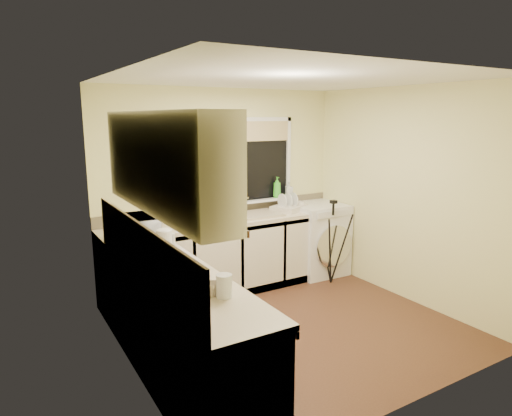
% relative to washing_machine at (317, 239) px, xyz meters
% --- Properties ---
extents(floor, '(3.20, 3.20, 0.00)m').
position_rel_washing_machine_xyz_m(floor, '(-1.26, -1.15, -0.48)').
color(floor, '#543021').
rests_on(floor, ground).
extents(ceiling, '(3.20, 3.20, 0.00)m').
position_rel_washing_machine_xyz_m(ceiling, '(-1.26, -1.15, 1.97)').
color(ceiling, white).
rests_on(ceiling, ground).
extents(wall_back, '(3.20, 0.00, 3.20)m').
position_rel_washing_machine_xyz_m(wall_back, '(-1.26, 0.35, 0.75)').
color(wall_back, '#EEE99E').
rests_on(wall_back, ground).
extents(wall_front, '(3.20, 0.00, 3.20)m').
position_rel_washing_machine_xyz_m(wall_front, '(-1.26, -2.65, 0.75)').
color(wall_front, '#EEE99E').
rests_on(wall_front, ground).
extents(wall_left, '(0.00, 3.00, 3.00)m').
position_rel_washing_machine_xyz_m(wall_left, '(-2.86, -1.15, 0.75)').
color(wall_left, '#EEE99E').
rests_on(wall_left, ground).
extents(wall_right, '(0.00, 3.00, 3.00)m').
position_rel_washing_machine_xyz_m(wall_right, '(0.34, -1.15, 0.75)').
color(wall_right, '#EEE99E').
rests_on(wall_right, ground).
extents(base_cabinet_back, '(2.55, 0.60, 0.86)m').
position_rel_washing_machine_xyz_m(base_cabinet_back, '(-1.58, 0.05, -0.05)').
color(base_cabinet_back, silver).
rests_on(base_cabinet_back, floor).
extents(base_cabinet_left, '(0.54, 2.40, 0.86)m').
position_rel_washing_machine_xyz_m(base_cabinet_left, '(-2.56, -1.45, -0.05)').
color(base_cabinet_left, silver).
rests_on(base_cabinet_left, floor).
extents(worktop_back, '(3.20, 0.60, 0.04)m').
position_rel_washing_machine_xyz_m(worktop_back, '(-1.26, 0.05, 0.40)').
color(worktop_back, beige).
rests_on(worktop_back, base_cabinet_back).
extents(worktop_left, '(0.60, 2.40, 0.04)m').
position_rel_washing_machine_xyz_m(worktop_left, '(-2.56, -1.45, 0.40)').
color(worktop_left, beige).
rests_on(worktop_left, base_cabinet_left).
extents(upper_cabinet, '(0.28, 1.90, 0.70)m').
position_rel_washing_machine_xyz_m(upper_cabinet, '(-2.70, -1.60, 1.32)').
color(upper_cabinet, silver).
rests_on(upper_cabinet, wall_left).
extents(splashback_left, '(0.02, 2.40, 0.45)m').
position_rel_washing_machine_xyz_m(splashback_left, '(-2.84, -1.45, 0.65)').
color(splashback_left, beige).
rests_on(splashback_left, wall_left).
extents(splashback_back, '(3.20, 0.02, 0.14)m').
position_rel_washing_machine_xyz_m(splashback_back, '(-1.26, 0.33, 0.49)').
color(splashback_back, beige).
rests_on(splashback_back, wall_back).
extents(window_glass, '(1.50, 0.02, 1.00)m').
position_rel_washing_machine_xyz_m(window_glass, '(-1.06, 0.33, 1.07)').
color(window_glass, black).
rests_on(window_glass, wall_back).
extents(window_blind, '(1.50, 0.02, 0.25)m').
position_rel_washing_machine_xyz_m(window_blind, '(-1.06, 0.31, 1.45)').
color(window_blind, tan).
rests_on(window_blind, wall_back).
extents(windowsill, '(1.60, 0.14, 0.03)m').
position_rel_washing_machine_xyz_m(windowsill, '(-1.06, 0.28, 0.56)').
color(windowsill, white).
rests_on(windowsill, wall_back).
extents(sink, '(0.82, 0.46, 0.03)m').
position_rel_washing_machine_xyz_m(sink, '(-1.06, 0.05, 0.44)').
color(sink, tan).
rests_on(sink, worktop_back).
extents(faucet, '(0.03, 0.03, 0.24)m').
position_rel_washing_machine_xyz_m(faucet, '(-1.06, 0.23, 0.54)').
color(faucet, silver).
rests_on(faucet, worktop_back).
extents(washing_machine, '(0.70, 0.68, 0.96)m').
position_rel_washing_machine_xyz_m(washing_machine, '(0.00, 0.00, 0.00)').
color(washing_machine, white).
rests_on(washing_machine, floor).
extents(laptop, '(0.31, 0.27, 0.23)m').
position_rel_washing_machine_xyz_m(laptop, '(-1.84, 0.01, 0.48)').
color(laptop, '#ABABB3').
rests_on(laptop, worktop_back).
extents(kettle, '(0.15, 0.15, 0.19)m').
position_rel_washing_machine_xyz_m(kettle, '(-2.44, -0.83, 0.52)').
color(kettle, white).
rests_on(kettle, worktop_left).
extents(dish_rack, '(0.54, 0.49, 0.07)m').
position_rel_washing_machine_xyz_m(dish_rack, '(-0.41, 0.09, 0.46)').
color(dish_rack, beige).
rests_on(dish_rack, worktop_back).
extents(tripod, '(0.68, 0.68, 1.08)m').
position_rel_washing_machine_xyz_m(tripod, '(-0.09, -0.41, 0.06)').
color(tripod, black).
rests_on(tripod, floor).
extents(glass_jug, '(0.11, 0.11, 0.16)m').
position_rel_washing_machine_xyz_m(glass_jug, '(-2.45, -2.05, 0.50)').
color(glass_jug, white).
rests_on(glass_jug, worktop_left).
extents(steel_jar, '(0.08, 0.08, 0.10)m').
position_rel_washing_machine_xyz_m(steel_jar, '(-2.62, -1.45, 0.47)').
color(steel_jar, silver).
rests_on(steel_jar, worktop_left).
extents(microwave, '(0.36, 0.51, 0.27)m').
position_rel_washing_machine_xyz_m(microwave, '(-2.54, -0.43, 0.56)').
color(microwave, white).
rests_on(microwave, worktop_left).
extents(plant_a, '(0.14, 0.11, 0.23)m').
position_rel_washing_machine_xyz_m(plant_a, '(-1.57, 0.24, 0.69)').
color(plant_a, '#999999').
rests_on(plant_a, windowsill).
extents(plant_b, '(0.14, 0.13, 0.22)m').
position_rel_washing_machine_xyz_m(plant_b, '(-1.34, 0.26, 0.68)').
color(plant_b, '#999999').
rests_on(plant_b, windowsill).
extents(plant_c, '(0.18, 0.18, 0.25)m').
position_rel_washing_machine_xyz_m(plant_c, '(-1.03, 0.24, 0.70)').
color(plant_c, '#999999').
rests_on(plant_c, windowsill).
extents(soap_bottle_green, '(0.11, 0.11, 0.28)m').
position_rel_washing_machine_xyz_m(soap_bottle_green, '(-0.48, 0.27, 0.71)').
color(soap_bottle_green, green).
rests_on(soap_bottle_green, windowsill).
extents(soap_bottle_clear, '(0.11, 0.12, 0.20)m').
position_rel_washing_machine_xyz_m(soap_bottle_clear, '(-0.30, 0.26, 0.67)').
color(soap_bottle_clear, '#999999').
rests_on(soap_bottle_clear, windowsill).
extents(cup_back, '(0.17, 0.17, 0.11)m').
position_rel_washing_machine_xyz_m(cup_back, '(-0.25, 0.08, 0.48)').
color(cup_back, silver).
rests_on(cup_back, worktop_back).
extents(cup_left, '(0.13, 0.13, 0.09)m').
position_rel_washing_machine_xyz_m(cup_left, '(-2.51, -1.98, 0.47)').
color(cup_left, beige).
rests_on(cup_left, worktop_left).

